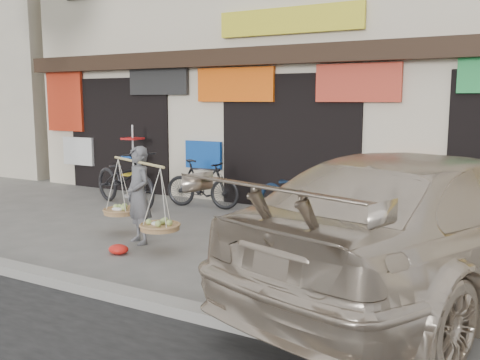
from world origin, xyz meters
The scene contains 11 objects.
ground centered at (0.00, 0.00, 0.00)m, with size 70.00×70.00×0.00m, color slate.
kerb centered at (0.00, -2.00, 0.06)m, with size 70.00×0.25×0.12m, color gray.
shophouse_block centered at (0.00, 6.42, 3.45)m, with size 14.00×6.32×7.00m.
neighbor_west centered at (-13.50, 7.00, 3.00)m, with size 12.00×7.00×6.00m, color beige.
street_vendor centered at (-0.87, -0.06, 0.68)m, with size 1.79×1.11×1.50m.
bike_0 centered at (-3.07, 2.08, 0.57)m, with size 0.76×2.18×1.15m, color black.
bike_1 centered at (-1.55, 2.69, 0.49)m, with size 0.46×1.64×0.99m, color black.
bike_2 centered at (0.75, 2.27, 0.52)m, with size 0.69×1.99×1.04m, color #0F1E37.
suv centered at (3.40, -0.07, 0.81)m, with size 3.76×6.00×1.62m.
display_rack centered at (-3.61, 2.98, 0.66)m, with size 0.45×0.45×1.63m.
red_bag centered at (-0.75, -0.67, 0.07)m, with size 0.31×0.25×0.14m, color red.
Camera 1 is at (4.46, -6.25, 2.20)m, focal length 40.00 mm.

